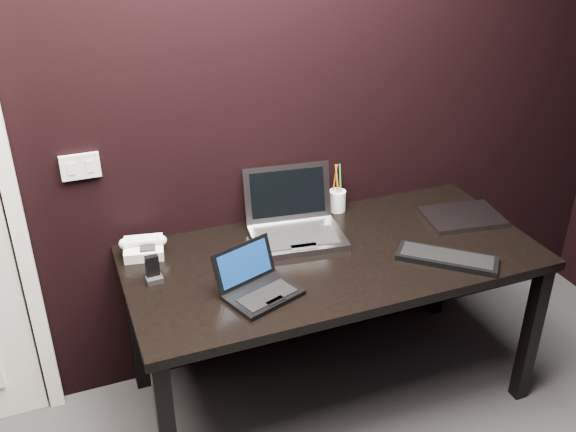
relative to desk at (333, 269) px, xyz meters
name	(u,v)px	position (x,y,z in m)	size (l,w,h in m)	color
wall_back	(230,103)	(-0.30, 0.40, 0.64)	(4.00, 4.00, 0.00)	black
wall_switch	(80,167)	(-0.92, 0.39, 0.46)	(0.15, 0.02, 0.10)	silver
desk	(333,269)	(0.00, 0.00, 0.00)	(1.70, 0.80, 0.74)	black
netbook	(258,286)	(-0.38, -0.16, 0.11)	(0.32, 0.31, 0.17)	black
silver_laptop	(295,225)	(-0.09, 0.20, 0.13)	(0.43, 0.39, 0.27)	gray
ext_keyboard	(447,258)	(0.40, -0.22, 0.09)	(0.39, 0.36, 0.03)	black
closed_laptop	(462,217)	(0.67, 0.06, 0.09)	(0.37, 0.29, 0.02)	gray
desk_phone	(144,248)	(-0.73, 0.27, 0.11)	(0.20, 0.17, 0.09)	white
mobile_phone	(153,272)	(-0.73, 0.07, 0.12)	(0.06, 0.05, 0.11)	black
pen_cup	(337,200)	(0.18, 0.35, 0.13)	(0.09, 0.09, 0.23)	white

